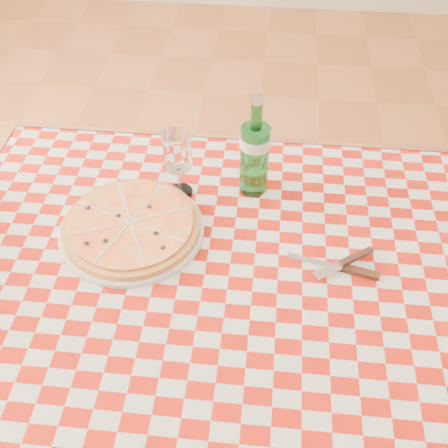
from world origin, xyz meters
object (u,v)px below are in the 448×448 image
at_px(pizza_plate, 131,226).
at_px(wine_glass, 178,165).
at_px(dining_table, 230,292).
at_px(water_bottle, 255,146).

xyz_separation_m(pizza_plate, wine_glass, (0.09, 0.15, 0.06)).
relative_size(pizza_plate, wine_glass, 1.92).
height_order(dining_table, pizza_plate, pizza_plate).
distance_m(dining_table, water_bottle, 0.34).
relative_size(dining_table, pizza_plate, 3.61).
height_order(dining_table, water_bottle, water_bottle).
bearing_deg(wine_glass, pizza_plate, -120.90).
height_order(water_bottle, wine_glass, water_bottle).
xyz_separation_m(dining_table, pizza_plate, (-0.23, 0.07, 0.12)).
bearing_deg(wine_glass, water_bottle, 10.59).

